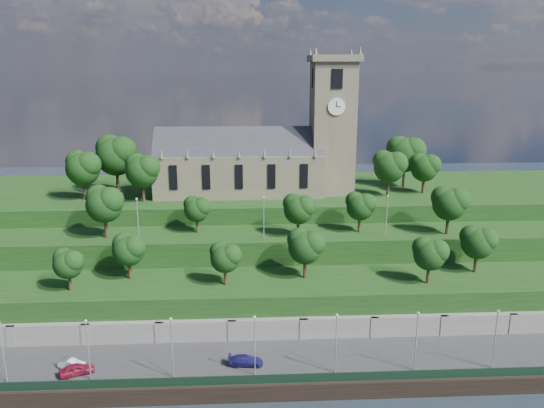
{
  "coord_description": "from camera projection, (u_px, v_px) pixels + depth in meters",
  "views": [
    {
      "loc": [
        -2.92,
        -55.76,
        38.87
      ],
      "look_at": [
        1.54,
        30.0,
        16.78
      ],
      "focal_mm": 35.0,
      "sensor_mm": 36.0,
      "label": 1
    }
  ],
  "objects": [
    {
      "name": "embankment_lower",
      "position": [
        266.0,
        305.0,
        80.17
      ],
      "size": [
        160.0,
        12.0,
        8.0
      ],
      "primitive_type": "cube",
      "color": "#163712",
      "rests_on": "ground"
    },
    {
      "name": "lamp_posts_upper",
      "position": [
        264.0,
        214.0,
        84.88
      ],
      "size": [
        40.36,
        0.36,
        7.11
      ],
      "color": "#B2B2B7",
      "rests_on": "embankment_upper"
    },
    {
      "name": "embankment_upper",
      "position": [
        263.0,
        267.0,
        90.31
      ],
      "size": [
        160.0,
        10.0,
        12.0
      ],
      "primitive_type": "cube",
      "color": "#163712",
      "rests_on": "ground"
    },
    {
      "name": "car_middle",
      "position": [
        72.0,
        364.0,
        67.04
      ],
      "size": [
        3.65,
        2.08,
        1.14
      ],
      "primitive_type": "imported",
      "rotation": [
        0.0,
        0.0,
        1.3
      ],
      "color": "#BCBCC1",
      "rests_on": "promenade"
    },
    {
      "name": "lamp_posts_promenade",
      "position": [
        255.0,
        341.0,
        64.43
      ],
      "size": [
        60.36,
        0.36,
        8.03
      ],
      "color": "#B2B2B7",
      "rests_on": "promenade"
    },
    {
      "name": "trees_lower",
      "position": [
        294.0,
        249.0,
        78.43
      ],
      "size": [
        65.9,
        8.82,
        7.69
      ],
      "color": "#312113",
      "rests_on": "embankment_lower"
    },
    {
      "name": "car_right",
      "position": [
        246.0,
        360.0,
        67.64
      ],
      "size": [
        4.6,
        2.19,
        1.29
      ],
      "primitive_type": "imported",
      "rotation": [
        0.0,
        0.0,
        1.49
      ],
      "color": "navy",
      "rests_on": "promenade"
    },
    {
      "name": "trees_hilltop",
      "position": [
        245.0,
        160.0,
        102.04
      ],
      "size": [
        71.01,
        16.5,
        11.33
      ],
      "color": "#312113",
      "rests_on": "hilltop"
    },
    {
      "name": "ground",
      "position": [
        272.0,
        401.0,
        63.76
      ],
      "size": [
        320.0,
        320.0,
        0.0
      ],
      "primitive_type": "plane",
      "color": "#1B232C",
      "rests_on": "ground"
    },
    {
      "name": "car_left",
      "position": [
        77.0,
        369.0,
        65.57
      ],
      "size": [
        4.52,
        3.13,
        1.43
      ],
      "primitive_type": "imported",
      "rotation": [
        0.0,
        0.0,
        1.95
      ],
      "color": "maroon",
      "rests_on": "promenade"
    },
    {
      "name": "hilltop",
      "position": [
        260.0,
        223.0,
        110.25
      ],
      "size": [
        160.0,
        32.0,
        15.0
      ],
      "primitive_type": "cube",
      "color": "#163712",
      "rests_on": "ground"
    },
    {
      "name": "trees_upper",
      "position": [
        275.0,
        204.0,
        86.6
      ],
      "size": [
        62.41,
        7.81,
        8.7
      ],
      "color": "#312113",
      "rests_on": "embankment_upper"
    },
    {
      "name": "retaining_wall",
      "position": [
        268.0,
        334.0,
        74.72
      ],
      "size": [
        160.0,
        2.1,
        5.0
      ],
      "color": "slate",
      "rests_on": "ground"
    },
    {
      "name": "church",
      "position": [
        264.0,
        155.0,
        102.66
      ],
      "size": [
        38.6,
        12.35,
        27.6
      ],
      "color": "brown",
      "rests_on": "hilltop"
    },
    {
      "name": "promenade",
      "position": [
        270.0,
        366.0,
        69.31
      ],
      "size": [
        160.0,
        12.0,
        2.0
      ],
      "primitive_type": "cube",
      "color": "#2D2D30",
      "rests_on": "ground"
    },
    {
      "name": "fence",
      "position": [
        272.0,
        379.0,
        63.69
      ],
      "size": [
        160.0,
        0.1,
        1.2
      ],
      "primitive_type": "cube",
      "color": "black",
      "rests_on": "promenade"
    },
    {
      "name": "quay_wall",
      "position": [
        272.0,
        393.0,
        63.44
      ],
      "size": [
        160.0,
        0.5,
        2.2
      ],
      "primitive_type": "cube",
      "color": "black",
      "rests_on": "ground"
    }
  ]
}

